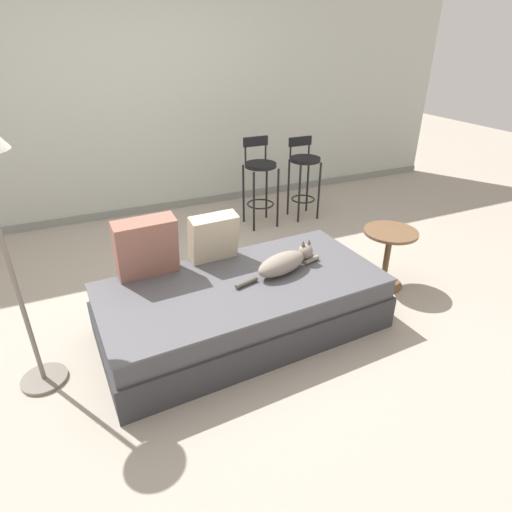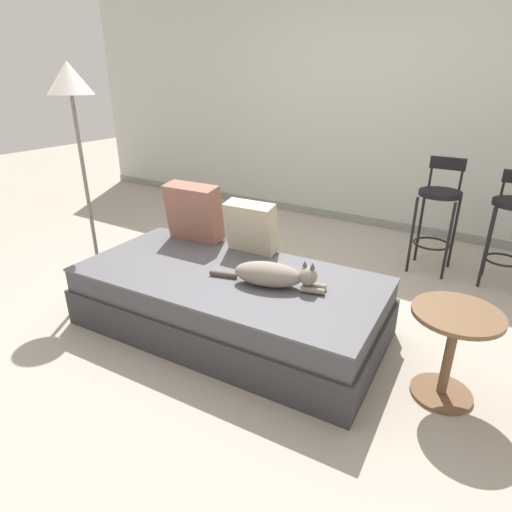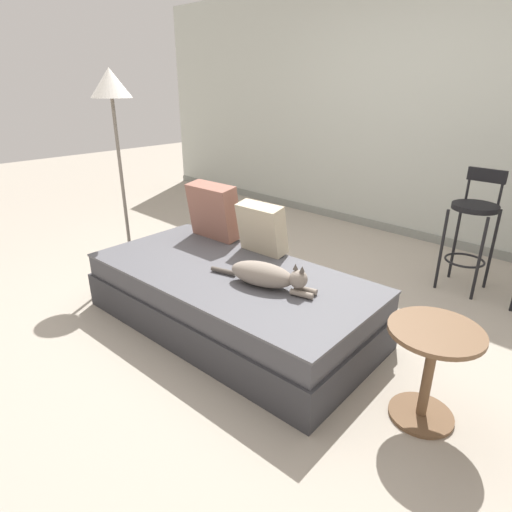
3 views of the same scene
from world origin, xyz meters
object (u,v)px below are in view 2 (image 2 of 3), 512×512
object	(u,v)px
throw_pillow_corner	(194,212)
floor_lamp	(72,101)
bar_stool_near_window	(438,207)
side_table	(452,342)
cat	(273,275)
couch	(229,301)
throw_pillow_middle	(251,227)

from	to	relation	value
throw_pillow_corner	floor_lamp	distance (m)	1.16
bar_stool_near_window	side_table	xyz separation A→B (m)	(0.42, -1.65, -0.23)
bar_stool_near_window	floor_lamp	world-z (taller)	floor_lamp
bar_stool_near_window	cat	bearing A→B (deg)	-109.17
couch	side_table	distance (m)	1.36
throw_pillow_middle	bar_stool_near_window	distance (m)	1.67
couch	floor_lamp	size ratio (longest dim) A/B	1.22
cat	floor_lamp	size ratio (longest dim) A/B	0.44
throw_pillow_middle	bar_stool_near_window	size ratio (longest dim) A/B	0.39
throw_pillow_middle	side_table	xyz separation A→B (m)	(1.42, -0.32, -0.26)
cat	couch	bearing A→B (deg)	-179.73
throw_pillow_corner	side_table	world-z (taller)	throw_pillow_corner
throw_pillow_middle	side_table	distance (m)	1.48
throw_pillow_corner	side_table	size ratio (longest dim) A/B	0.85
throw_pillow_middle	bar_stool_near_window	xyz separation A→B (m)	(1.00, 1.34, -0.03)
throw_pillow_corner	cat	distance (m)	0.98
throw_pillow_corner	throw_pillow_middle	xyz separation A→B (m)	(0.50, 0.03, -0.03)
couch	floor_lamp	xyz separation A→B (m)	(-1.35, 0.03, 1.21)
throw_pillow_middle	cat	xyz separation A→B (m)	(0.40, -0.39, -0.11)
throw_pillow_corner	bar_stool_near_window	distance (m)	2.03
cat	bar_stool_near_window	bearing A→B (deg)	70.83
throw_pillow_middle	couch	bearing A→B (deg)	-79.68
cat	floor_lamp	distance (m)	1.93
cat	side_table	distance (m)	1.03
throw_pillow_corner	floor_lamp	xyz separation A→B (m)	(-0.78, -0.33, 0.79)
throw_pillow_middle	cat	world-z (taller)	throw_pillow_middle
side_table	throw_pillow_corner	bearing A→B (deg)	171.42
throw_pillow_middle	cat	distance (m)	0.57
couch	bar_stool_near_window	size ratio (longest dim) A/B	2.13
throw_pillow_middle	floor_lamp	xyz separation A→B (m)	(-1.28, -0.36, 0.82)
throw_pillow_corner	side_table	xyz separation A→B (m)	(1.92, -0.29, -0.30)
side_table	floor_lamp	size ratio (longest dim) A/B	0.31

